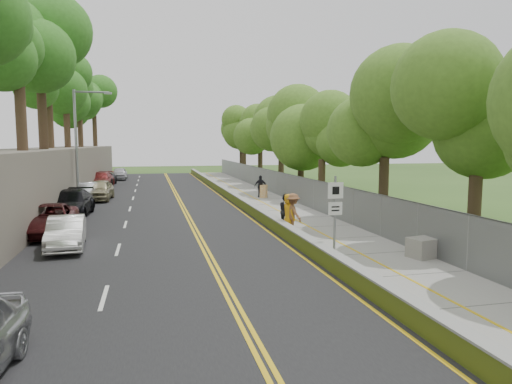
{
  "coord_description": "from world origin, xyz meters",
  "views": [
    {
      "loc": [
        -5.84,
        -19.18,
        4.4
      ],
      "look_at": [
        0.5,
        8.0,
        1.4
      ],
      "focal_mm": 32.0,
      "sensor_mm": 36.0,
      "label": 1
    }
  ],
  "objects_px": {
    "car_1": "(66,233)",
    "person_far": "(261,186)",
    "streetlight": "(80,140)",
    "car_2": "(49,220)",
    "painter_0": "(289,213)",
    "concrete_block": "(424,248)",
    "signpost": "(335,207)",
    "construction_barrel": "(264,191)"
  },
  "relations": [
    {
      "from": "car_1",
      "to": "person_far",
      "type": "xyz_separation_m",
      "value": [
        12.09,
        15.49,
        0.23
      ]
    },
    {
      "from": "streetlight",
      "to": "car_2",
      "type": "bearing_deg",
      "value": -90.79
    },
    {
      "from": "car_2",
      "to": "person_far",
      "type": "distance_m",
      "value": 18.12
    },
    {
      "from": "painter_0",
      "to": "concrete_block",
      "type": "bearing_deg",
      "value": -156.04
    },
    {
      "from": "concrete_block",
      "to": "painter_0",
      "type": "distance_m",
      "value": 6.99
    },
    {
      "from": "car_2",
      "to": "concrete_block",
      "type": "bearing_deg",
      "value": -31.48
    },
    {
      "from": "person_far",
      "to": "car_1",
      "type": "bearing_deg",
      "value": 60.67
    },
    {
      "from": "streetlight",
      "to": "signpost",
      "type": "xyz_separation_m",
      "value": [
        11.51,
        -17.02,
        -2.68
      ]
    },
    {
      "from": "concrete_block",
      "to": "car_1",
      "type": "relative_size",
      "value": 0.28
    },
    {
      "from": "streetlight",
      "to": "painter_0",
      "type": "distance_m",
      "value": 16.83
    },
    {
      "from": "painter_0",
      "to": "person_far",
      "type": "bearing_deg",
      "value": -14.85
    },
    {
      "from": "streetlight",
      "to": "concrete_block",
      "type": "bearing_deg",
      "value": -50.64
    },
    {
      "from": "car_2",
      "to": "painter_0",
      "type": "height_order",
      "value": "painter_0"
    },
    {
      "from": "concrete_block",
      "to": "car_1",
      "type": "height_order",
      "value": "car_1"
    },
    {
      "from": "car_1",
      "to": "person_far",
      "type": "relative_size",
      "value": 2.27
    },
    {
      "from": "construction_barrel",
      "to": "person_far",
      "type": "distance_m",
      "value": 0.49
    },
    {
      "from": "signpost",
      "to": "person_far",
      "type": "bearing_deg",
      "value": 84.81
    },
    {
      "from": "signpost",
      "to": "person_far",
      "type": "height_order",
      "value": "signpost"
    },
    {
      "from": "person_far",
      "to": "painter_0",
      "type": "bearing_deg",
      "value": 90.46
    },
    {
      "from": "streetlight",
      "to": "car_2",
      "type": "distance_m",
      "value": 10.69
    },
    {
      "from": "person_far",
      "to": "signpost",
      "type": "bearing_deg",
      "value": 93.46
    },
    {
      "from": "signpost",
      "to": "concrete_block",
      "type": "relative_size",
      "value": 2.76
    },
    {
      "from": "car_1",
      "to": "painter_0",
      "type": "distance_m",
      "value": 10.12
    },
    {
      "from": "concrete_block",
      "to": "car_2",
      "type": "xyz_separation_m",
      "value": [
        -14.9,
        8.04,
        0.33
      ]
    },
    {
      "from": "signpost",
      "to": "car_1",
      "type": "distance_m",
      "value": 11.08
    },
    {
      "from": "signpost",
      "to": "painter_0",
      "type": "xyz_separation_m",
      "value": [
        -0.3,
        5.01,
        -0.97
      ]
    },
    {
      "from": "concrete_block",
      "to": "person_far",
      "type": "bearing_deg",
      "value": 94.24
    },
    {
      "from": "streetlight",
      "to": "construction_barrel",
      "type": "xyz_separation_m",
      "value": [
        13.46,
        2.0,
        -4.08
      ]
    },
    {
      "from": "car_1",
      "to": "car_2",
      "type": "xyz_separation_m",
      "value": [
        -1.31,
        3.29,
        0.05
      ]
    },
    {
      "from": "signpost",
      "to": "car_1",
      "type": "xyz_separation_m",
      "value": [
        -10.34,
        3.76,
        -1.26
      ]
    },
    {
      "from": "streetlight",
      "to": "construction_barrel",
      "type": "height_order",
      "value": "streetlight"
    },
    {
      "from": "car_2",
      "to": "car_1",
      "type": "bearing_deg",
      "value": -71.43
    },
    {
      "from": "construction_barrel",
      "to": "concrete_block",
      "type": "relative_size",
      "value": 0.91
    },
    {
      "from": "car_2",
      "to": "person_far",
      "type": "height_order",
      "value": "person_far"
    },
    {
      "from": "concrete_block",
      "to": "painter_0",
      "type": "height_order",
      "value": "painter_0"
    },
    {
      "from": "signpost",
      "to": "painter_0",
      "type": "bearing_deg",
      "value": 93.43
    },
    {
      "from": "painter_0",
      "to": "signpost",
      "type": "bearing_deg",
      "value": 176.76
    },
    {
      "from": "painter_0",
      "to": "person_far",
      "type": "relative_size",
      "value": 1.06
    },
    {
      "from": "construction_barrel",
      "to": "car_1",
      "type": "xyz_separation_m",
      "value": [
        -12.29,
        -15.25,
        0.14
      ]
    },
    {
      "from": "construction_barrel",
      "to": "car_2",
      "type": "bearing_deg",
      "value": -138.66
    },
    {
      "from": "car_2",
      "to": "construction_barrel",
      "type": "bearing_deg",
      "value": 38.2
    },
    {
      "from": "car_2",
      "to": "painter_0",
      "type": "bearing_deg",
      "value": -13.32
    }
  ]
}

